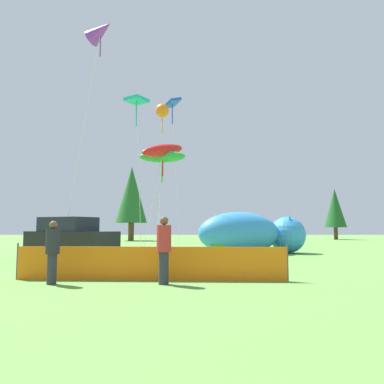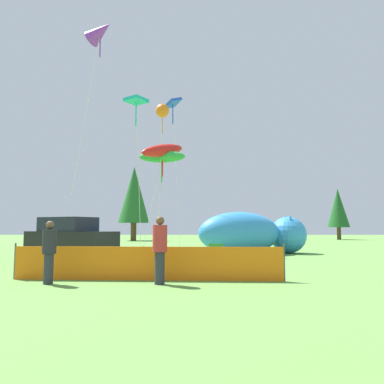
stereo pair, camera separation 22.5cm
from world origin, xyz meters
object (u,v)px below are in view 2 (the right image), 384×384
object	(u,v)px
kite_green_fish	(162,157)
kite_orange_flower	(163,112)
parked_car	(71,239)
folding_chair	(218,255)
spectator_in_grey_shirt	(50,249)
kite_teal_diamond	(137,103)
kite_red_lizard	(163,151)
spectator_in_white_shirt	(160,247)
kite_purple_delta	(101,33)
inflatable_cat	(252,235)
kite_blue_box	(173,106)

from	to	relation	value
kite_green_fish	kite_orange_flower	distance (m)	3.16
parked_car	folding_chair	world-z (taller)	parked_car
parked_car	spectator_in_grey_shirt	size ratio (longest dim) A/B	2.73
kite_green_fish	kite_teal_diamond	bearing A→B (deg)	-144.91
kite_green_fish	kite_red_lizard	xyz separation A→B (m)	(0.05, -0.18, 0.28)
kite_orange_flower	parked_car	bearing A→B (deg)	-148.38
spectator_in_white_shirt	kite_purple_delta	size ratio (longest dim) A/B	0.15
parked_car	folding_chair	size ratio (longest dim) A/B	4.84
kite_teal_diamond	kite_orange_flower	size ratio (longest dim) A/B	0.94
inflatable_cat	kite_purple_delta	xyz separation A→B (m)	(-7.88, -3.72, 9.96)
spectator_in_white_shirt	kite_blue_box	world-z (taller)	kite_blue_box
folding_chair	kite_blue_box	distance (m)	12.44
spectator_in_grey_shirt	kite_green_fish	size ratio (longest dim) A/B	0.31
kite_purple_delta	folding_chair	bearing A→B (deg)	-39.13
parked_car	kite_purple_delta	xyz separation A→B (m)	(1.14, 0.09, 10.09)
spectator_in_white_shirt	kite_teal_diamond	size ratio (longest dim) A/B	0.24
spectator_in_white_shirt	kite_orange_flower	distance (m)	11.92
kite_teal_diamond	kite_purple_delta	xyz separation A→B (m)	(-1.81, -0.08, 3.56)
kite_orange_flower	spectator_in_white_shirt	bearing A→B (deg)	-85.55
spectator_in_grey_shirt	kite_blue_box	bearing A→B (deg)	77.23
kite_blue_box	kite_red_lizard	distance (m)	5.29
kite_teal_diamond	kite_purple_delta	distance (m)	3.99
folding_chair	inflatable_cat	distance (m)	8.50
inflatable_cat	kite_teal_diamond	distance (m)	9.54
spectator_in_grey_shirt	kite_green_fish	bearing A→B (deg)	73.99
kite_teal_diamond	parked_car	bearing A→B (deg)	-176.78
spectator_in_grey_shirt	kite_red_lizard	world-z (taller)	kite_red_lizard
kite_teal_diamond	inflatable_cat	bearing A→B (deg)	30.96
folding_chair	spectator_in_white_shirt	size ratio (longest dim) A/B	0.53
spectator_in_white_shirt	kite_red_lizard	distance (m)	9.20
kite_orange_flower	spectator_in_grey_shirt	bearing A→B (deg)	-103.02
kite_green_fish	spectator_in_grey_shirt	bearing A→B (deg)	-106.01
kite_red_lizard	kite_orange_flower	bearing A→B (deg)	95.74
folding_chair	kite_orange_flower	size ratio (longest dim) A/B	0.12
kite_green_fish	kite_orange_flower	bearing A→B (deg)	94.60
spectator_in_white_shirt	kite_teal_diamond	xyz separation A→B (m)	(-1.83, 7.43, 6.50)
inflatable_cat	spectator_in_grey_shirt	world-z (taller)	inflatable_cat
spectator_in_white_shirt	kite_purple_delta	distance (m)	12.98
kite_red_lizard	kite_green_fish	bearing A→B (deg)	105.06
spectator_in_grey_shirt	kite_purple_delta	size ratio (longest dim) A/B	0.14
spectator_in_grey_shirt	parked_car	bearing A→B (deg)	103.77
parked_car	kite_green_fish	xyz separation A→B (m)	(4.13, 1.00, 4.06)
parked_car	kite_green_fish	distance (m)	5.88
folding_chair	kite_green_fish	distance (m)	7.34
spectator_in_white_shirt	kite_red_lizard	world-z (taller)	kite_red_lizard
parked_car	inflatable_cat	size ratio (longest dim) A/B	0.69
spectator_in_white_shirt	kite_purple_delta	xyz separation A→B (m)	(-3.64, 7.36, 10.06)
kite_teal_diamond	kite_red_lizard	world-z (taller)	kite_teal_diamond
inflatable_cat	folding_chair	bearing A→B (deg)	-126.84
spectator_in_white_shirt	kite_red_lizard	xyz separation A→B (m)	(-0.59, 8.10, 4.32)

